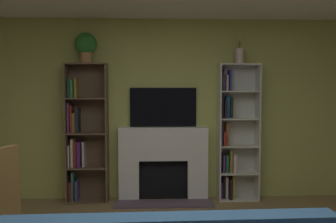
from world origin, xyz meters
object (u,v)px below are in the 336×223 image
(fireplace, at_px, (163,162))
(bookshelf_left, at_px, (83,135))
(vase_with_flowers, at_px, (240,55))
(tv, at_px, (163,107))
(potted_plant, at_px, (86,46))
(bookshelf_right, at_px, (233,136))

(fireplace, xyz_separation_m, bookshelf_left, (-1.11, 0.00, 0.38))
(bookshelf_left, height_order, vase_with_flowers, vase_with_flowers)
(tv, height_order, bookshelf_left, bookshelf_left)
(fireplace, height_order, tv, tv)
(potted_plant, xyz_separation_m, vase_with_flowers, (2.09, 0.00, -0.12))
(potted_plant, bearing_deg, bookshelf_left, 140.53)
(bookshelf_right, bearing_deg, vase_with_flowers, -42.61)
(bookshelf_left, height_order, bookshelf_right, same)
(bookshelf_right, xyz_separation_m, vase_with_flowers, (0.06, -0.05, 1.13))
(tv, relative_size, bookshelf_right, 0.49)
(tv, bearing_deg, bookshelf_left, -176.47)
(tv, bearing_deg, bookshelf_right, -3.78)
(bookshelf_right, height_order, vase_with_flowers, vase_with_flowers)
(potted_plant, bearing_deg, vase_with_flowers, 0.01)
(bookshelf_right, bearing_deg, bookshelf_left, -179.92)
(fireplace, height_order, bookshelf_right, bookshelf_right)
(tv, xyz_separation_m, bookshelf_left, (-1.11, -0.07, -0.38))
(fireplace, bearing_deg, tv, 90.00)
(bookshelf_left, bearing_deg, fireplace, -0.21)
(tv, distance_m, vase_with_flowers, 1.28)
(tv, relative_size, potted_plant, 2.26)
(bookshelf_right, bearing_deg, fireplace, -179.58)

